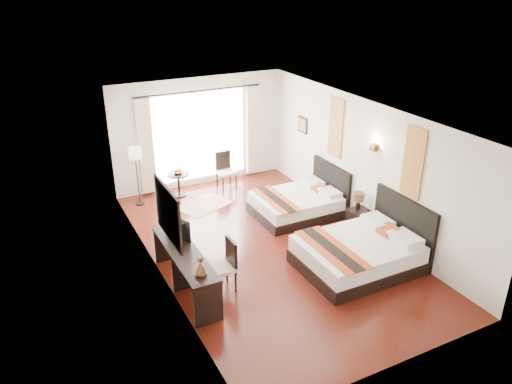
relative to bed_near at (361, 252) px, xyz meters
name	(u,v)px	position (x,y,z in m)	size (l,w,h in m)	color
floor	(269,247)	(-1.22, 1.43, -0.32)	(4.50, 7.50, 0.01)	#3B160A
ceiling	(270,114)	(-1.22, 1.43, 2.47)	(4.50, 7.50, 0.02)	white
wall_headboard	(363,165)	(1.03, 1.43, 1.08)	(0.01, 7.50, 2.80)	silver
wall_desk	(156,207)	(-3.46, 1.43, 1.08)	(0.01, 7.50, 2.80)	silver
wall_window	(200,132)	(-1.22, 5.17, 1.08)	(4.50, 0.01, 2.80)	silver
wall_entry	(404,284)	(-1.22, -2.32, 1.08)	(4.50, 0.01, 2.80)	silver
window_glass	(200,136)	(-1.22, 5.16, 0.98)	(2.40, 0.02, 2.20)	white
sheer_curtain	(201,137)	(-1.22, 5.10, 0.98)	(2.30, 0.02, 2.10)	white
drape_left	(145,147)	(-2.67, 5.06, 0.96)	(0.35, 0.14, 2.35)	#C3B397
drape_right	(253,130)	(0.23, 5.06, 0.96)	(0.35, 0.14, 2.35)	#C3B397
art_panel_near	(413,162)	(1.01, 0.00, 1.63)	(0.03, 0.50, 1.35)	maroon
art_panel_far	(336,128)	(1.01, 2.44, 1.63)	(0.03, 0.50, 1.35)	maroon
wall_sconce	(374,147)	(0.97, 1.07, 1.60)	(0.10, 0.14, 0.14)	#492F1A
mirror_frame	(168,213)	(-3.44, 0.82, 1.23)	(0.04, 1.25, 0.95)	black
mirror_glass	(169,213)	(-3.41, 0.82, 1.23)	(0.01, 1.12, 0.82)	white
bed_near	(361,252)	(0.00, 0.00, 0.00)	(2.18, 1.70, 1.23)	black
bed_far	(299,203)	(0.12, 2.44, -0.04)	(1.92, 1.50, 1.08)	black
nightstand	(360,222)	(0.81, 1.07, -0.06)	(0.43, 0.53, 0.51)	black
table_lamp	(359,198)	(0.83, 1.22, 0.44)	(0.24, 0.24, 0.38)	black
vase	(368,212)	(0.83, 0.89, 0.26)	(0.14, 0.14, 0.15)	black
console_desk	(185,270)	(-3.21, 0.82, 0.06)	(0.50, 2.20, 0.76)	black
television	(174,227)	(-3.19, 1.37, 0.64)	(0.72, 0.09, 0.41)	black
bronze_figurine	(201,267)	(-3.21, 0.02, 0.58)	(0.20, 0.20, 0.29)	#492F1A
desk_chair	(223,275)	(-2.63, 0.51, -0.03)	(0.44, 0.44, 0.95)	beige
floor_lamp	(135,157)	(-3.03, 4.63, 0.89)	(0.29, 0.29, 1.44)	black
side_table	(179,185)	(-2.02, 4.66, -0.02)	(0.52, 0.52, 0.60)	black
fruit_bowl	(178,172)	(-2.02, 4.66, 0.31)	(0.23, 0.23, 0.06)	#49371A
window_chair	(226,177)	(-0.76, 4.61, -0.03)	(0.44, 0.44, 0.94)	beige
jute_rug	(204,205)	(-1.67, 3.87, -0.31)	(1.22, 0.83, 0.01)	#9E7E5E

